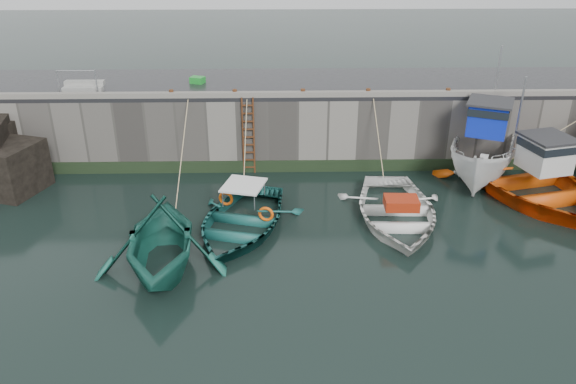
{
  "coord_description": "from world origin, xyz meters",
  "views": [
    {
      "loc": [
        -0.87,
        -11.52,
        9.3
      ],
      "look_at": [
        -0.5,
        5.48,
        1.2
      ],
      "focal_mm": 35.0,
      "sensor_mm": 36.0,
      "label": 1
    }
  ],
  "objects_px": {
    "fish_crate": "(197,80)",
    "bollard_b": "(235,93)",
    "boat_far_white": "(483,154)",
    "boat_far_orange": "(529,181)",
    "ladder": "(248,136)",
    "bollard_c": "(303,92)",
    "boat_near_white": "(163,267)",
    "bollard_d": "(368,92)",
    "boat_near_blue": "(241,228)",
    "boat_near_navy": "(395,219)",
    "bollard_a": "(171,93)",
    "bollard_e": "(448,92)"
  },
  "relations": [
    {
      "from": "fish_crate",
      "to": "bollard_b",
      "type": "distance_m",
      "value": 2.73
    },
    {
      "from": "boat_far_white",
      "to": "boat_far_orange",
      "type": "xyz_separation_m",
      "value": [
        1.3,
        -1.55,
        -0.51
      ]
    },
    {
      "from": "ladder",
      "to": "bollard_c",
      "type": "xyz_separation_m",
      "value": [
        2.2,
        0.34,
        1.71
      ]
    },
    {
      "from": "boat_near_white",
      "to": "bollard_d",
      "type": "relative_size",
      "value": 17.28
    },
    {
      "from": "boat_far_white",
      "to": "bollard_c",
      "type": "xyz_separation_m",
      "value": [
        -7.22,
        1.02,
        2.27
      ]
    },
    {
      "from": "boat_near_blue",
      "to": "fish_crate",
      "type": "bearing_deg",
      "value": 121.37
    },
    {
      "from": "boat_near_blue",
      "to": "bollard_d",
      "type": "relative_size",
      "value": 19.18
    },
    {
      "from": "boat_near_blue",
      "to": "boat_far_white",
      "type": "bearing_deg",
      "value": 38.06
    },
    {
      "from": "boat_near_navy",
      "to": "boat_far_white",
      "type": "xyz_separation_m",
      "value": [
        4.16,
        3.54,
        1.03
      ]
    },
    {
      "from": "boat_near_navy",
      "to": "fish_crate",
      "type": "distance_m",
      "value": 10.56
    },
    {
      "from": "bollard_a",
      "to": "bollard_d",
      "type": "bearing_deg",
      "value": 0.0
    },
    {
      "from": "boat_near_navy",
      "to": "fish_crate",
      "type": "bearing_deg",
      "value": 140.93
    },
    {
      "from": "boat_far_orange",
      "to": "bollard_d",
      "type": "bearing_deg",
      "value": 142.64
    },
    {
      "from": "ladder",
      "to": "bollard_e",
      "type": "height_order",
      "value": "bollard_e"
    },
    {
      "from": "ladder",
      "to": "bollard_e",
      "type": "relative_size",
      "value": 11.43
    },
    {
      "from": "boat_far_orange",
      "to": "boat_near_white",
      "type": "bearing_deg",
      "value": -173.51
    },
    {
      "from": "ladder",
      "to": "boat_near_blue",
      "type": "distance_m",
      "value": 5.01
    },
    {
      "from": "boat_near_white",
      "to": "boat_near_blue",
      "type": "bearing_deg",
      "value": 41.54
    },
    {
      "from": "boat_near_navy",
      "to": "bollard_c",
      "type": "xyz_separation_m",
      "value": [
        -3.06,
        4.56,
        3.3
      ]
    },
    {
      "from": "boat_near_navy",
      "to": "bollard_b",
      "type": "xyz_separation_m",
      "value": [
        -5.76,
        4.56,
        3.3
      ]
    },
    {
      "from": "boat_near_navy",
      "to": "bollard_e",
      "type": "xyz_separation_m",
      "value": [
        2.74,
        4.56,
        3.3
      ]
    },
    {
      "from": "boat_far_white",
      "to": "bollard_b",
      "type": "height_order",
      "value": "boat_far_white"
    },
    {
      "from": "bollard_d",
      "to": "fish_crate",
      "type": "bearing_deg",
      "value": 163.29
    },
    {
      "from": "fish_crate",
      "to": "bollard_e",
      "type": "distance_m",
      "value": 10.45
    },
    {
      "from": "boat_near_blue",
      "to": "bollard_b",
      "type": "height_order",
      "value": "bollard_b"
    },
    {
      "from": "bollard_b",
      "to": "bollard_d",
      "type": "bearing_deg",
      "value": 0.0
    },
    {
      "from": "ladder",
      "to": "boat_near_navy",
      "type": "height_order",
      "value": "ladder"
    },
    {
      "from": "boat_near_white",
      "to": "bollard_b",
      "type": "xyz_separation_m",
      "value": [
        1.82,
        7.41,
        3.3
      ]
    },
    {
      "from": "bollard_b",
      "to": "boat_far_orange",
      "type": "bearing_deg",
      "value": -12.89
    },
    {
      "from": "boat_far_orange",
      "to": "bollard_c",
      "type": "relative_size",
      "value": 31.16
    },
    {
      "from": "ladder",
      "to": "bollard_a",
      "type": "bearing_deg",
      "value": 173.62
    },
    {
      "from": "ladder",
      "to": "boat_near_white",
      "type": "distance_m",
      "value": 7.61
    },
    {
      "from": "boat_near_white",
      "to": "boat_far_white",
      "type": "bearing_deg",
      "value": 23.52
    },
    {
      "from": "bollard_b",
      "to": "boat_near_navy",
      "type": "bearing_deg",
      "value": -38.36
    },
    {
      "from": "fish_crate",
      "to": "boat_near_blue",
      "type": "bearing_deg",
      "value": -52.78
    },
    {
      "from": "boat_far_white",
      "to": "bollard_b",
      "type": "bearing_deg",
      "value": -161.57
    },
    {
      "from": "boat_near_white",
      "to": "boat_far_orange",
      "type": "bearing_deg",
      "value": 15.32
    },
    {
      "from": "boat_near_blue",
      "to": "bollard_a",
      "type": "height_order",
      "value": "bollard_a"
    },
    {
      "from": "ladder",
      "to": "fish_crate",
      "type": "distance_m",
      "value": 3.73
    },
    {
      "from": "boat_near_white",
      "to": "bollard_b",
      "type": "distance_m",
      "value": 8.31
    },
    {
      "from": "fish_crate",
      "to": "boat_near_navy",
      "type": "bearing_deg",
      "value": -20.87
    },
    {
      "from": "boat_near_blue",
      "to": "bollard_e",
      "type": "bearing_deg",
      "value": 47.01
    },
    {
      "from": "boat_far_orange",
      "to": "fish_crate",
      "type": "xyz_separation_m",
      "value": [
        -12.95,
        4.68,
        2.78
      ]
    },
    {
      "from": "boat_near_navy",
      "to": "boat_far_orange",
      "type": "relative_size",
      "value": 0.64
    },
    {
      "from": "boat_near_blue",
      "to": "fish_crate",
      "type": "relative_size",
      "value": 9.39
    },
    {
      "from": "ladder",
      "to": "boat_near_navy",
      "type": "bearing_deg",
      "value": -38.76
    },
    {
      "from": "boat_near_white",
      "to": "fish_crate",
      "type": "distance_m",
      "value": 10.08
    },
    {
      "from": "boat_near_navy",
      "to": "bollard_b",
      "type": "distance_m",
      "value": 8.05
    },
    {
      "from": "bollard_e",
      "to": "bollard_c",
      "type": "bearing_deg",
      "value": 180.0
    },
    {
      "from": "boat_far_orange",
      "to": "bollard_c",
      "type": "bearing_deg",
      "value": 149.32
    }
  ]
}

